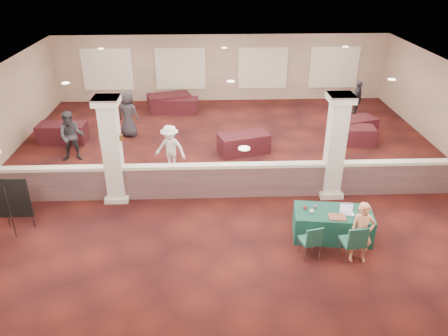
{
  "coord_description": "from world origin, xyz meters",
  "views": [
    {
      "loc": [
        -0.73,
        -13.08,
        6.84
      ],
      "look_at": [
        -0.29,
        -2.0,
        1.22
      ],
      "focal_mm": 35.0,
      "sensor_mm": 36.0,
      "label": 1
    }
  ],
  "objects_px": {
    "attendee_c": "(357,99)",
    "attendee_d": "(128,114)",
    "conf_chair_main": "(355,241)",
    "attendee_b": "(170,149)",
    "far_table_front_center": "(244,143)",
    "far_table_back_left": "(169,103)",
    "woman": "(362,233)",
    "far_table_back_right": "(354,127)",
    "near_table": "(332,224)",
    "far_table_front_left": "(63,133)",
    "attendee_a": "(72,136)",
    "far_table_front_right": "(352,135)",
    "conf_chair_side": "(312,239)",
    "easel_board": "(12,199)",
    "far_table_back_center": "(180,105)"
  },
  "relations": [
    {
      "from": "attendee_c",
      "to": "attendee_d",
      "type": "height_order",
      "value": "attendee_d"
    },
    {
      "from": "conf_chair_main",
      "to": "attendee_b",
      "type": "height_order",
      "value": "attendee_b"
    },
    {
      "from": "far_table_front_center",
      "to": "far_table_back_left",
      "type": "distance_m",
      "value": 5.72
    },
    {
      "from": "woman",
      "to": "far_table_back_left",
      "type": "height_order",
      "value": "woman"
    },
    {
      "from": "conf_chair_main",
      "to": "far_table_back_right",
      "type": "height_order",
      "value": "conf_chair_main"
    },
    {
      "from": "near_table",
      "to": "attendee_c",
      "type": "distance_m",
      "value": 9.63
    },
    {
      "from": "conf_chair_main",
      "to": "far_table_front_left",
      "type": "relative_size",
      "value": 0.56
    },
    {
      "from": "far_table_back_right",
      "to": "attendee_d",
      "type": "relative_size",
      "value": 0.96
    },
    {
      "from": "attendee_a",
      "to": "far_table_back_left",
      "type": "bearing_deg",
      "value": 56.53
    },
    {
      "from": "woman",
      "to": "attendee_a",
      "type": "bearing_deg",
      "value": 148.82
    },
    {
      "from": "far_table_front_center",
      "to": "attendee_c",
      "type": "xyz_separation_m",
      "value": [
        5.33,
        3.6,
        0.46
      ]
    },
    {
      "from": "far_table_front_left",
      "to": "far_table_back_left",
      "type": "relative_size",
      "value": 0.94
    },
    {
      "from": "far_table_front_right",
      "to": "conf_chair_main",
      "type": "bearing_deg",
      "value": -106.66
    },
    {
      "from": "attendee_b",
      "to": "far_table_back_right",
      "type": "bearing_deg",
      "value": 41.71
    },
    {
      "from": "far_table_back_left",
      "to": "conf_chair_side",
      "type": "bearing_deg",
      "value": -69.04
    },
    {
      "from": "conf_chair_side",
      "to": "attendee_a",
      "type": "xyz_separation_m",
      "value": [
        -7.26,
        5.84,
        0.38
      ]
    },
    {
      "from": "far_table_back_right",
      "to": "conf_chair_main",
      "type": "bearing_deg",
      "value": -107.23
    },
    {
      "from": "attendee_b",
      "to": "attendee_a",
      "type": "bearing_deg",
      "value": -176.23
    },
    {
      "from": "far_table_back_left",
      "to": "far_table_back_right",
      "type": "xyz_separation_m",
      "value": [
        7.68,
        -3.3,
        -0.03
      ]
    },
    {
      "from": "far_table_back_right",
      "to": "far_table_front_left",
      "type": "bearing_deg",
      "value": -179.01
    },
    {
      "from": "attendee_a",
      "to": "attendee_b",
      "type": "height_order",
      "value": "attendee_a"
    },
    {
      "from": "attendee_c",
      "to": "easel_board",
      "type": "bearing_deg",
      "value": 158.66
    },
    {
      "from": "woman",
      "to": "far_table_front_center",
      "type": "distance_m",
      "value": 6.79
    },
    {
      "from": "conf_chair_main",
      "to": "attendee_b",
      "type": "distance_m",
      "value": 6.89
    },
    {
      "from": "easel_board",
      "to": "far_table_back_center",
      "type": "height_order",
      "value": "easel_board"
    },
    {
      "from": "far_table_back_left",
      "to": "attendee_a",
      "type": "bearing_deg",
      "value": -120.13
    },
    {
      "from": "far_table_front_center",
      "to": "attendee_a",
      "type": "distance_m",
      "value": 6.14
    },
    {
      "from": "woman",
      "to": "attendee_d",
      "type": "distance_m",
      "value": 10.62
    },
    {
      "from": "far_table_front_center",
      "to": "far_table_back_left",
      "type": "xyz_separation_m",
      "value": [
        -3.08,
        4.82,
        0.03
      ]
    },
    {
      "from": "woman",
      "to": "near_table",
      "type": "bearing_deg",
      "value": 116.21
    },
    {
      "from": "woman",
      "to": "far_table_back_center",
      "type": "bearing_deg",
      "value": 118.28
    },
    {
      "from": "conf_chair_side",
      "to": "far_table_back_left",
      "type": "bearing_deg",
      "value": 98.29
    },
    {
      "from": "far_table_back_right",
      "to": "near_table",
      "type": "bearing_deg",
      "value": -111.41
    },
    {
      "from": "woman",
      "to": "conf_chair_side",
      "type": "bearing_deg",
      "value": 177.36
    },
    {
      "from": "conf_chair_side",
      "to": "easel_board",
      "type": "relative_size",
      "value": 0.57
    },
    {
      "from": "far_table_front_right",
      "to": "far_table_back_center",
      "type": "xyz_separation_m",
      "value": [
        -6.83,
        3.91,
        -0.01
      ]
    },
    {
      "from": "conf_chair_side",
      "to": "far_table_front_center",
      "type": "bearing_deg",
      "value": 87.81
    },
    {
      "from": "woman",
      "to": "far_table_front_center",
      "type": "height_order",
      "value": "woman"
    },
    {
      "from": "conf_chair_side",
      "to": "far_table_front_left",
      "type": "height_order",
      "value": "conf_chair_side"
    },
    {
      "from": "attendee_a",
      "to": "attendee_c",
      "type": "bearing_deg",
      "value": 15.92
    },
    {
      "from": "woman",
      "to": "far_table_back_center",
      "type": "height_order",
      "value": "woman"
    },
    {
      "from": "woman",
      "to": "far_table_back_right",
      "type": "height_order",
      "value": "woman"
    },
    {
      "from": "far_table_front_center",
      "to": "attendee_c",
      "type": "height_order",
      "value": "attendee_c"
    },
    {
      "from": "near_table",
      "to": "conf_chair_main",
      "type": "bearing_deg",
      "value": -68.89
    },
    {
      "from": "near_table",
      "to": "far_table_front_right",
      "type": "xyz_separation_m",
      "value": [
        2.36,
        6.04,
        -0.03
      ]
    },
    {
      "from": "near_table",
      "to": "woman",
      "type": "xyz_separation_m",
      "value": [
        0.4,
        -0.99,
        0.41
      ]
    },
    {
      "from": "attendee_a",
      "to": "attendee_d",
      "type": "relative_size",
      "value": 0.99
    },
    {
      "from": "far_table_back_center",
      "to": "attendee_b",
      "type": "bearing_deg",
      "value": -90.0
    },
    {
      "from": "woman",
      "to": "far_table_front_left",
      "type": "xyz_separation_m",
      "value": [
        -9.28,
        7.69,
        -0.42
      ]
    },
    {
      "from": "far_table_back_center",
      "to": "attendee_d",
      "type": "height_order",
      "value": "attendee_d"
    }
  ]
}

